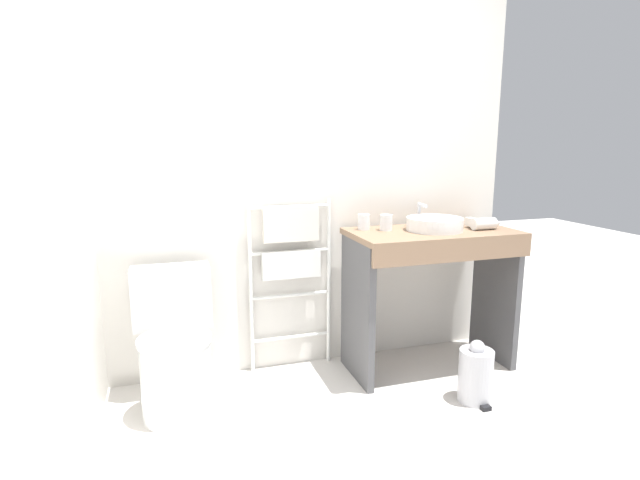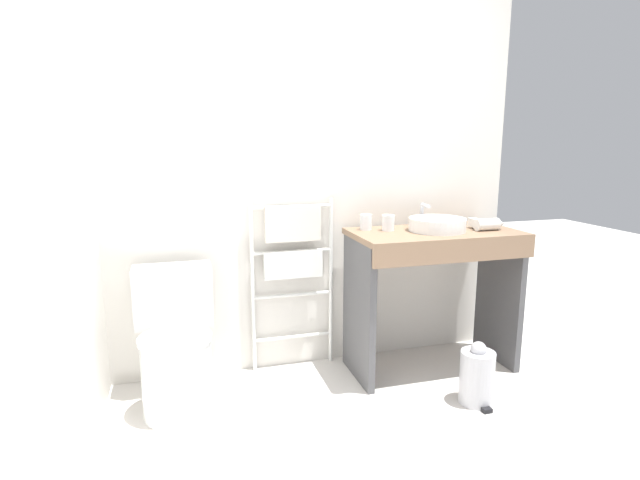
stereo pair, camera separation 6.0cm
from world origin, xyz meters
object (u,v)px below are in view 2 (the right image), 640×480
object	(u,v)px
cup_near_edge	(388,223)
hair_dryer	(487,224)
towel_radiator	(293,254)
trash_bin	(477,376)
toilet	(176,349)
cup_near_wall	(366,222)
sink_basin	(437,224)

from	to	relation	value
cup_near_edge	hair_dryer	xyz separation A→B (m)	(0.58, -0.15, -0.01)
towel_radiator	hair_dryer	size ratio (longest dim) A/B	5.40
towel_radiator	trash_bin	distance (m)	1.25
toilet	cup_near_edge	size ratio (longest dim) A/B	7.89
trash_bin	toilet	bearing A→B (deg)	165.07
cup_near_edge	hair_dryer	distance (m)	0.60
towel_radiator	cup_near_wall	world-z (taller)	towel_radiator
toilet	cup_near_edge	world-z (taller)	cup_near_edge
cup_near_edge	towel_radiator	bearing A→B (deg)	164.03
sink_basin	trash_bin	distance (m)	0.89
trash_bin	sink_basin	bearing A→B (deg)	93.07
sink_basin	hair_dryer	world-z (taller)	sink_basin
toilet	cup_near_wall	world-z (taller)	cup_near_wall
cup_near_wall	toilet	bearing A→B (deg)	-170.18
trash_bin	cup_near_wall	bearing A→B (deg)	124.42
towel_radiator	cup_near_edge	xyz separation A→B (m)	(0.55, -0.16, 0.19)
towel_radiator	hair_dryer	world-z (taller)	towel_radiator
cup_near_edge	sink_basin	bearing A→B (deg)	-18.41
toilet	cup_near_edge	bearing A→B (deg)	6.08
cup_near_edge	hair_dryer	bearing A→B (deg)	-14.15
sink_basin	hair_dryer	size ratio (longest dim) A/B	1.72
sink_basin	trash_bin	bearing A→B (deg)	-86.93
toilet	towel_radiator	size ratio (longest dim) A/B	0.71
towel_radiator	cup_near_edge	size ratio (longest dim) A/B	11.18
towel_radiator	hair_dryer	xyz separation A→B (m)	(1.13, -0.30, 0.18)
sink_basin	toilet	bearing A→B (deg)	-178.43
sink_basin	cup_near_edge	size ratio (longest dim) A/B	3.56
towel_radiator	sink_basin	xyz separation A→B (m)	(0.83, -0.25, 0.18)
toilet	cup_near_wall	size ratio (longest dim) A/B	7.95
toilet	sink_basin	bearing A→B (deg)	1.57
cup_near_wall	hair_dryer	distance (m)	0.73
towel_radiator	hair_dryer	distance (m)	1.19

